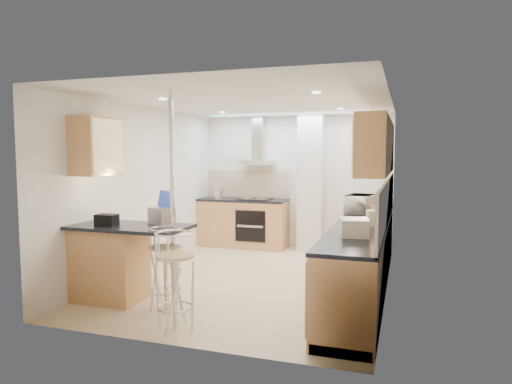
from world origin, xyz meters
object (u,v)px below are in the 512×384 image
(bar_stool_end, at_px, (175,281))
(bread_bin, at_px, (354,227))
(laptop, at_px, (162,216))
(microwave, at_px, (360,204))
(bar_stool_near, at_px, (166,268))

(bar_stool_end, relative_size, bread_bin, 2.87)
(laptop, bearing_deg, microwave, 64.83)
(microwave, relative_size, bread_bin, 1.42)
(laptop, height_order, bread_bin, laptop)
(bar_stool_end, distance_m, bread_bin, 1.94)
(bar_stool_near, relative_size, bar_stool_end, 0.95)
(microwave, relative_size, bar_stool_end, 0.49)
(bar_stool_near, relative_size, bread_bin, 2.72)
(bar_stool_near, bearing_deg, bar_stool_end, -73.99)
(bar_stool_near, bearing_deg, laptop, 103.33)
(microwave, xyz_separation_m, bar_stool_end, (-1.58, -2.64, -0.55))
(microwave, distance_m, bread_bin, 1.83)
(microwave, height_order, bar_stool_near, microwave)
(bar_stool_near, distance_m, bread_bin, 2.17)
(bar_stool_near, xyz_separation_m, bread_bin, (2.08, 0.31, 0.53))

